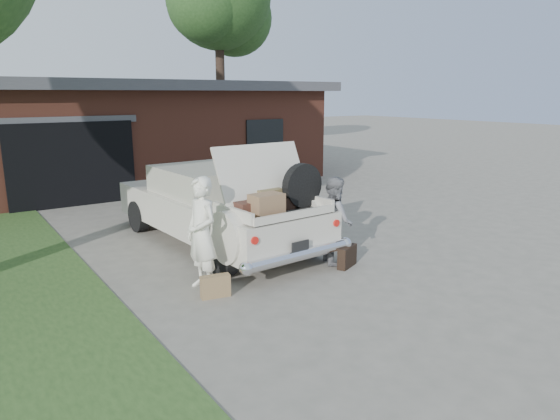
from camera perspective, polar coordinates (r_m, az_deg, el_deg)
ground at (r=7.82m, az=2.53°, el=-8.71°), size 90.00×90.00×0.00m
house at (r=18.10m, az=-17.47°, el=8.64°), size 12.80×7.80×3.30m
tree_right at (r=26.00m, az=-6.90°, el=22.44°), size 5.81×5.05×10.00m
sedan at (r=9.87m, az=-7.23°, el=0.54°), size 2.30×5.33×2.08m
woman_left at (r=7.55m, az=-8.93°, el=-2.71°), size 0.48×0.67×1.73m
woman_right at (r=8.75m, az=6.27°, el=-1.11°), size 0.81×0.90×1.53m
suitcase_left at (r=7.42m, az=-7.39°, el=-8.64°), size 0.45×0.23×0.33m
suitcase_right at (r=8.67m, az=7.68°, el=-5.29°), size 0.50×0.33×0.37m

